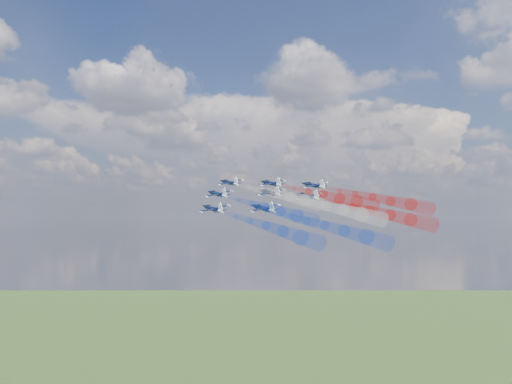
% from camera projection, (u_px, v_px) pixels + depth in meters
% --- Properties ---
extents(jet_lead, '(15.41, 15.26, 7.18)m').
position_uv_depth(jet_lead, '(230.00, 183.00, 193.65)').
color(jet_lead, black).
extents(trail_lead, '(34.80, 28.33, 11.80)m').
position_uv_depth(trail_lead, '(275.00, 194.00, 172.71)').
color(trail_lead, white).
extents(jet_inner_left, '(15.41, 15.26, 7.18)m').
position_uv_depth(jet_inner_left, '(218.00, 194.00, 179.11)').
color(jet_inner_left, black).
extents(trail_inner_left, '(34.80, 28.33, 11.80)m').
position_uv_depth(trail_inner_left, '(266.00, 207.00, 158.17)').
color(trail_inner_left, blue).
extents(jet_inner_right, '(15.41, 15.26, 7.18)m').
position_uv_depth(jet_inner_right, '(271.00, 183.00, 188.65)').
color(jet_inner_right, black).
extents(trail_inner_right, '(34.80, 28.33, 11.80)m').
position_uv_depth(trail_inner_right, '(323.00, 195.00, 167.71)').
color(trail_inner_right, red).
extents(jet_outer_left, '(15.41, 15.26, 7.18)m').
position_uv_depth(jet_outer_left, '(213.00, 209.00, 163.60)').
color(jet_outer_left, black).
extents(trail_outer_left, '(34.80, 28.33, 11.80)m').
position_uv_depth(trail_outer_left, '(266.00, 226.00, 142.66)').
color(trail_outer_left, blue).
extents(jet_center_third, '(15.41, 15.26, 7.18)m').
position_uv_depth(jet_center_third, '(270.00, 193.00, 175.04)').
color(jet_center_third, black).
extents(trail_center_third, '(34.80, 28.33, 11.80)m').
position_uv_depth(trail_center_third, '(326.00, 206.00, 154.10)').
color(trail_center_third, white).
extents(jet_outer_right, '(15.41, 15.26, 7.18)m').
position_uv_depth(jet_outer_right, '(314.00, 185.00, 184.27)').
color(jet_outer_right, black).
extents(trail_outer_right, '(34.80, 28.33, 11.80)m').
position_uv_depth(trail_outer_right, '(373.00, 197.00, 163.33)').
color(trail_outer_right, red).
extents(jet_rear_left, '(15.41, 15.26, 7.18)m').
position_uv_depth(jet_rear_left, '(263.00, 208.00, 159.76)').
color(jet_rear_left, black).
extents(trail_rear_left, '(34.80, 28.33, 11.80)m').
position_uv_depth(trail_rear_left, '(325.00, 226.00, 138.82)').
color(trail_rear_left, blue).
extents(jet_rear_right, '(15.41, 15.26, 7.18)m').
position_uv_depth(jet_rear_right, '(307.00, 196.00, 171.77)').
color(jet_rear_right, black).
extents(trail_rear_right, '(34.80, 28.33, 11.80)m').
position_uv_depth(trail_rear_right, '(370.00, 211.00, 150.84)').
color(trail_rear_right, red).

